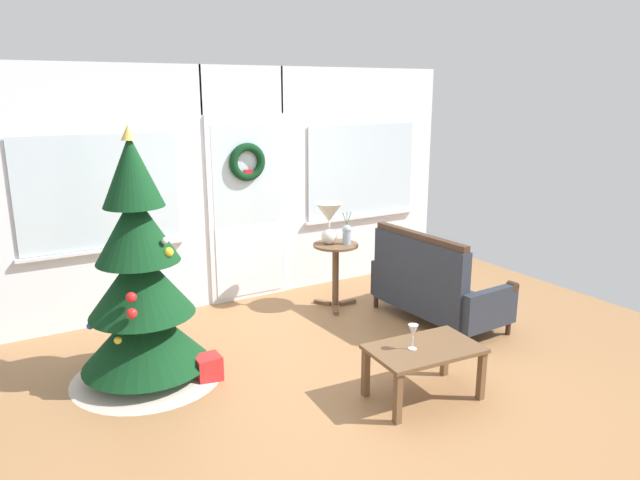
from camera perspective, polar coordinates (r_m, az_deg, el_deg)
ground_plane at (r=5.14m, az=2.71°, el=-12.28°), size 6.76×6.76×0.00m
back_wall_with_door at (r=6.51m, az=-7.30°, el=5.25°), size 5.20×0.19×2.55m
christmas_tree at (r=4.91m, az=-16.93°, el=-5.05°), size 1.23×1.23×2.06m
settee_sofa at (r=6.03m, az=10.81°, el=-4.52°), size 0.78×1.44×0.96m
side_table at (r=6.30m, az=1.52°, el=-2.21°), size 0.50×0.48×0.71m
table_lamp at (r=6.18m, az=0.88°, el=2.17°), size 0.28×0.28×0.44m
flower_vase at (r=6.22m, az=2.61°, el=0.65°), size 0.11×0.10×0.35m
coffee_table at (r=4.61m, az=10.06°, el=-10.88°), size 0.88×0.58×0.42m
wine_glass at (r=4.47m, az=9.01°, el=-8.75°), size 0.08×0.08×0.20m
gift_box at (r=4.99m, az=-10.80°, el=-12.06°), size 0.20×0.18×0.20m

